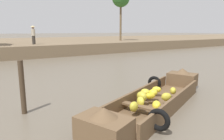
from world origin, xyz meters
TOP-DOWN VIEW (x-y plane):
  - ground_plane at (0.00, 10.00)m, footprint 300.00×300.00m
  - riverbank_strip at (0.00, 27.36)m, footprint 160.00×20.00m
  - banana_boat at (0.73, 4.46)m, footprint 5.75×3.20m
  - vendor_person at (0.50, 19.64)m, footprint 0.44×0.44m
  - mooring_post at (-2.66, 6.08)m, footprint 0.14×0.14m

SIDE VIEW (x-z plane):
  - ground_plane at x=0.00m, z-range 0.00..0.00m
  - banana_boat at x=0.73m, z-range -0.13..0.68m
  - riverbank_strip at x=0.00m, z-range 0.00..1.04m
  - mooring_post at x=-2.66m, z-range 0.00..1.49m
  - vendor_person at x=0.50m, z-range 1.13..2.79m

